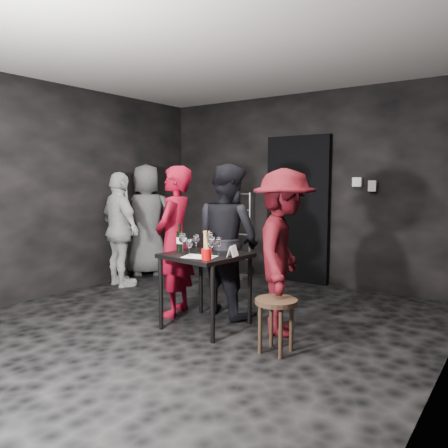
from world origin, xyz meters
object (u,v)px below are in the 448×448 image
Objects in this scene: stool at (276,309)px; breadstick_cup at (206,246)px; server_red at (174,234)px; hand_truck at (237,261)px; bystander_cream at (120,226)px; tasting_table at (206,263)px; woman_black at (228,232)px; wine_bottle at (180,240)px; bystander_grey at (147,212)px; man_maroon at (283,247)px.

stool is 0.85m from breadstick_cup.
server_red is at bearing 151.73° from breadstick_cup.
server_red is 6.11× the size of breadstick_cup.
hand_truck is 4.42× the size of breadstick_cup.
bystander_cream is 5.77× the size of breadstick_cup.
server_red reaches higher than tasting_table.
server_red is 0.97× the size of woman_black.
bystander_grey is at bearing 143.20° from wine_bottle.
server_red is 1.26m from man_maroon.
man_maroon is 0.75m from breadstick_cup.
bystander_grey is at bearing 49.33° from man_maroon.
tasting_table is 2.10m from bystander_cream.
server_red reaches higher than bystander_cream.
wine_bottle is at bearing 173.04° from bystander_cream.
hand_truck is 1.71× the size of tasting_table.
bystander_grey is (-3.11, 1.57, 0.60)m from stool.
man_maroon is (-0.18, 0.47, 0.46)m from stool.
bystander_grey is (-2.14, 0.89, 0.07)m from woman_black.
woman_black is (-0.97, 0.68, 0.53)m from stool.
man_maroon is at bearing 21.51° from tasting_table.
man_maroon is (1.74, -1.85, 0.62)m from hand_truck.
man_maroon is at bearing -172.47° from bystander_cream.
bystander_cream is at bearing 157.86° from wine_bottle.
server_red reaches higher than breadstick_cup.
woman_black is 0.58m from wine_bottle.
tasting_table is at bearing 57.17° from server_red.
server_red is 1.05× the size of man_maroon.
bystander_grey is 6.80× the size of wine_bottle.
wine_bottle is (-0.31, -0.04, 0.21)m from tasting_table.
woman_black reaches higher than server_red.
server_red is at bearing 100.80° from bystander_grey.
woman_black is 1.92m from bystander_cream.
wine_bottle is at bearing 87.24° from man_maroon.
stool is at bearing -11.55° from tasting_table.
breadstick_cup is at bearing -23.98° from wine_bottle.
tasting_table is 2.63m from bystander_grey.
bystander_grey is (-2.21, 1.39, 0.33)m from tasting_table.
server_red is 0.85m from breadstick_cup.
breadstick_cup reaches higher than wine_bottle.
breadstick_cup reaches higher than stool.
woman_black is at bearing 98.65° from tasting_table.
man_maroon is 3.14m from bystander_grey.
bystander_grey reaches higher than wine_bottle.
stool is 0.28× the size of bystander_cream.
bystander_grey is at bearing -149.43° from hand_truck.
hand_truck is at bearing 169.67° from bystander_grey.
breadstick_cup is at bearing 103.25° from bystander_grey.
tasting_table is (1.03, -2.13, 0.42)m from hand_truck.
server_red is 0.28m from wine_bottle.
bystander_grey is at bearing 145.68° from breadstick_cup.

